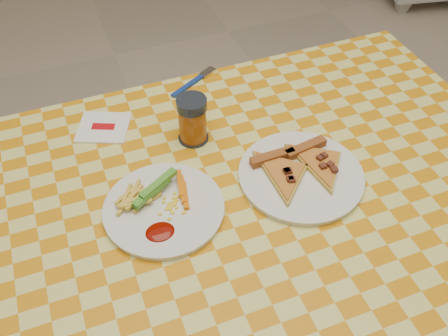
{
  "coord_description": "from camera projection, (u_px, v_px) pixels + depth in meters",
  "views": [
    {
      "loc": [
        -0.28,
        -0.61,
        1.54
      ],
      "look_at": [
        -0.02,
        0.07,
        0.78
      ],
      "focal_mm": 40.0,
      "sensor_mm": 36.0,
      "label": 1
    }
  ],
  "objects": [
    {
      "name": "napkin",
      "position": [
        103.0,
        127.0,
        1.17
      ],
      "size": [
        0.15,
        0.14,
        0.01
      ],
      "rotation": [
        0.0,
        0.0,
        -0.41
      ],
      "color": "white",
      "rests_on": "table"
    },
    {
      "name": "table",
      "position": [
        243.0,
        217.0,
        1.08
      ],
      "size": [
        1.28,
        0.88,
        0.76
      ],
      "color": "silver",
      "rests_on": "ground"
    },
    {
      "name": "drink_glass",
      "position": [
        192.0,
        120.0,
        1.11
      ],
      "size": [
        0.07,
        0.07,
        0.11
      ],
      "color": "black",
      "rests_on": "table"
    },
    {
      "name": "fries_veggies",
      "position": [
        157.0,
        200.0,
        0.99
      ],
      "size": [
        0.17,
        0.16,
        0.04
      ],
      "color": "#E6D349",
      "rests_on": "plate_left"
    },
    {
      "name": "pizza_slices",
      "position": [
        299.0,
        166.0,
        1.06
      ],
      "size": [
        0.22,
        0.21,
        0.02
      ],
      "color": "gold",
      "rests_on": "plate_right"
    },
    {
      "name": "plate_right",
      "position": [
        301.0,
        176.0,
        1.06
      ],
      "size": [
        0.31,
        0.31,
        0.01
      ],
      "primitive_type": "cylinder",
      "rotation": [
        0.0,
        0.0,
        0.22
      ],
      "color": "white",
      "rests_on": "table"
    },
    {
      "name": "plate_left",
      "position": [
        164.0,
        209.0,
        0.99
      ],
      "size": [
        0.27,
        0.27,
        0.01
      ],
      "primitive_type": "cylinder",
      "rotation": [
        0.0,
        0.0,
        0.16
      ],
      "color": "white",
      "rests_on": "table"
    },
    {
      "name": "fork",
      "position": [
        194.0,
        81.0,
        1.29
      ],
      "size": [
        0.15,
        0.09,
        0.01
      ],
      "rotation": [
        0.0,
        0.0,
        0.51
      ],
      "color": "navy",
      "rests_on": "table"
    }
  ]
}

